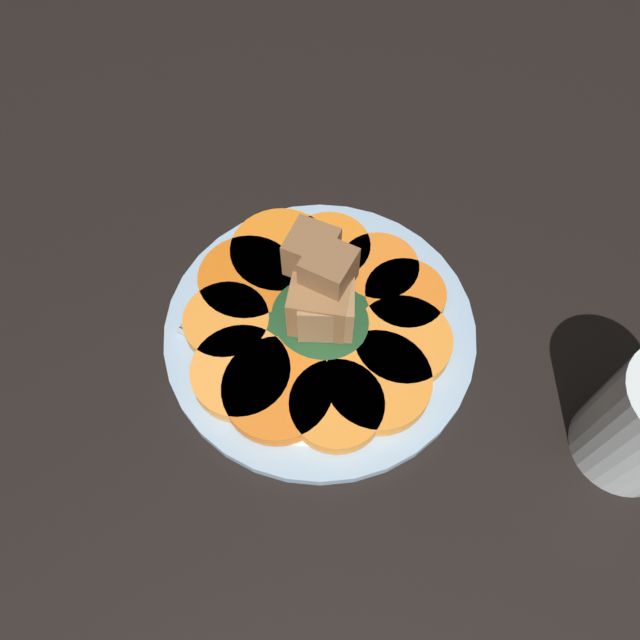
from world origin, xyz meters
TOP-DOWN VIEW (x-y plane):
  - table_slab at (0.00, 0.00)cm, footprint 120.00×120.00cm
  - plate at (0.00, 0.00)cm, footprint 26.05×26.05cm
  - carrot_slice_0 at (0.62, -6.83)cm, footprint 8.71×8.71cm
  - carrot_slice_1 at (5.14, -5.41)cm, footprint 7.34×7.34cm
  - carrot_slice_2 at (6.73, -1.94)cm, footprint 8.45×8.45cm
  - carrot_slice_3 at (6.59, 2.18)cm, footprint 7.99×7.99cm
  - carrot_slice_4 at (4.59, 6.04)cm, footprint 6.86×6.86cm
  - carrot_slice_5 at (1.34, 7.16)cm, footprint 6.88×6.88cm
  - carrot_slice_6 at (-3.39, 6.58)cm, footprint 7.23×7.23cm
  - carrot_slice_7 at (-6.73, 3.88)cm, footprint 8.81×8.81cm
  - carrot_slice_8 at (-7.45, 0.29)cm, footprint 8.39×8.39cm
  - carrot_slice_9 at (-6.39, -4.29)cm, footprint 7.10×7.10cm
  - carrot_slice_10 at (-2.64, -7.27)cm, footprint 7.90×7.90cm
  - center_pile at (-0.07, 0.32)cm, footprint 10.89×9.80cm
  - fork at (-1.02, -5.27)cm, footprint 18.31×3.10cm

SIDE VIEW (x-z plane):
  - table_slab at x=0.00cm, z-range 0.00..2.00cm
  - plate at x=0.00cm, z-range 1.99..3.04cm
  - fork at x=-1.02cm, z-range 3.10..3.50cm
  - carrot_slice_0 at x=0.62cm, z-range 3.10..4.49cm
  - carrot_slice_1 at x=5.14cm, z-range 3.10..4.49cm
  - carrot_slice_2 at x=6.73cm, z-range 3.10..4.49cm
  - carrot_slice_3 at x=6.59cm, z-range 3.10..4.49cm
  - carrot_slice_4 at x=4.59cm, z-range 3.10..4.49cm
  - carrot_slice_5 at x=1.34cm, z-range 3.10..4.49cm
  - carrot_slice_6 at x=-3.39cm, z-range 3.10..4.49cm
  - carrot_slice_7 at x=-6.73cm, z-range 3.10..4.49cm
  - carrot_slice_8 at x=-7.45cm, z-range 3.10..4.49cm
  - carrot_slice_9 at x=-6.39cm, z-range 3.10..4.49cm
  - carrot_slice_10 at x=-2.64cm, z-range 3.10..4.49cm
  - center_pile at x=-0.07cm, z-range 1.99..10.63cm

